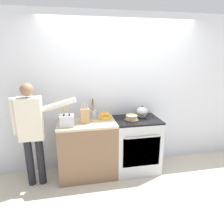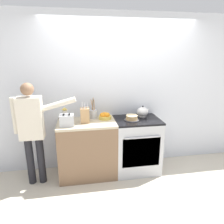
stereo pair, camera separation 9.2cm
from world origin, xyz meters
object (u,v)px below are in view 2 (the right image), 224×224
object	(u,v)px
stove_range	(136,145)
layer_cake	(132,118)
knife_block	(85,115)
milk_carton	(65,115)
tea_kettle	(143,112)
toaster	(67,120)
fruit_bowl	(105,116)
person_baker	(32,126)
utensil_crock	(93,114)

from	to	relation	value
stove_range	layer_cake	xyz separation A→B (m)	(-0.10, -0.03, 0.50)
knife_block	milk_carton	xyz separation A→B (m)	(-0.31, 0.08, -0.01)
stove_range	knife_block	xyz separation A→B (m)	(-0.85, -0.01, 0.58)
tea_kettle	toaster	xyz separation A→B (m)	(-1.25, -0.27, 0.01)
stove_range	toaster	bearing A→B (deg)	-173.33
fruit_bowl	person_baker	distance (m)	1.11
fruit_bowl	person_baker	world-z (taller)	person_baker
stove_range	toaster	world-z (taller)	toaster
utensil_crock	fruit_bowl	xyz separation A→B (m)	(0.19, -0.07, -0.03)
layer_cake	knife_block	size ratio (longest dim) A/B	0.73
layer_cake	fruit_bowl	distance (m)	0.44
knife_block	utensil_crock	world-z (taller)	utensil_crock
stove_range	utensil_crock	distance (m)	0.91
person_baker	stove_range	bearing A→B (deg)	10.60
tea_kettle	knife_block	bearing A→B (deg)	-171.35
person_baker	milk_carton	bearing A→B (deg)	26.67
layer_cake	utensil_crock	size ratio (longest dim) A/B	0.69
milk_carton	utensil_crock	bearing A→B (deg)	12.54
stove_range	knife_block	size ratio (longest dim) A/B	2.87
stove_range	toaster	xyz separation A→B (m)	(-1.12, -0.13, 0.55)
fruit_bowl	toaster	xyz separation A→B (m)	(-0.60, -0.23, 0.04)
tea_kettle	milk_carton	distance (m)	1.29
milk_carton	person_baker	world-z (taller)	person_baker
utensil_crock	toaster	xyz separation A→B (m)	(-0.41, -0.30, 0.01)
toaster	person_baker	distance (m)	0.51
layer_cake	person_baker	size ratio (longest dim) A/B	0.15
toaster	stove_range	bearing A→B (deg)	6.67
toaster	layer_cake	bearing A→B (deg)	5.64
layer_cake	tea_kettle	bearing A→B (deg)	35.32
layer_cake	fruit_bowl	size ratio (longest dim) A/B	1.15
stove_range	tea_kettle	distance (m)	0.58
tea_kettle	layer_cake	bearing A→B (deg)	-144.68
toaster	fruit_bowl	bearing A→B (deg)	21.00
layer_cake	person_baker	xyz separation A→B (m)	(-1.51, -0.06, -0.03)
layer_cake	tea_kettle	xyz separation A→B (m)	(0.24, 0.17, 0.04)
stove_range	milk_carton	distance (m)	1.29
stove_range	knife_block	distance (m)	1.03
milk_carton	stove_range	bearing A→B (deg)	-3.41
knife_block	milk_carton	distance (m)	0.32
fruit_bowl	person_baker	bearing A→B (deg)	-170.01
fruit_bowl	stove_range	bearing A→B (deg)	-10.72
stove_range	tea_kettle	world-z (taller)	tea_kettle
tea_kettle	stove_range	bearing A→B (deg)	-134.23
stove_range	fruit_bowl	bearing A→B (deg)	169.28
knife_block	person_baker	xyz separation A→B (m)	(-0.77, -0.08, -0.11)
milk_carton	knife_block	bearing A→B (deg)	-14.84
layer_cake	knife_block	bearing A→B (deg)	178.61
tea_kettle	fruit_bowl	size ratio (longest dim) A/B	1.14
stove_range	knife_block	world-z (taller)	knife_block
person_baker	toaster	bearing A→B (deg)	3.15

